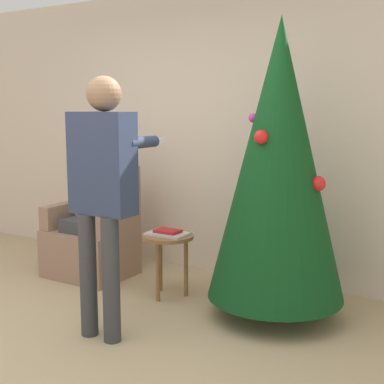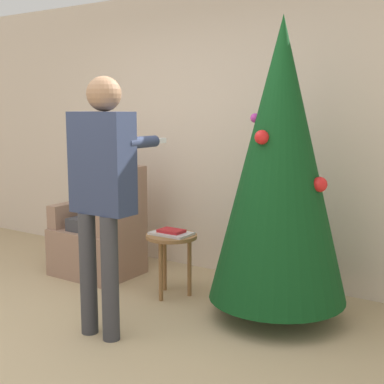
{
  "view_description": "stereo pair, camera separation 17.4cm",
  "coord_description": "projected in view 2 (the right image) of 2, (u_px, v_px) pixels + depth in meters",
  "views": [
    {
      "loc": [
        2.54,
        -2.26,
        1.6
      ],
      "look_at": [
        0.6,
        0.93,
        1.0
      ],
      "focal_mm": 50.0,
      "sensor_mm": 36.0,
      "label": 1
    },
    {
      "loc": [
        2.68,
        -2.16,
        1.6
      ],
      "look_at": [
        0.6,
        0.93,
        1.0
      ],
      "focal_mm": 50.0,
      "sensor_mm": 36.0,
      "label": 2
    }
  ],
  "objects": [
    {
      "name": "armchair",
      "position": [
        100.0,
        236.0,
        5.16
      ],
      "size": [
        0.75,
        0.62,
        1.05
      ],
      "color": "#93705B",
      "rests_on": "ground_plane"
    },
    {
      "name": "christmas_tree",
      "position": [
        280.0,
        161.0,
        3.92
      ],
      "size": [
        1.03,
        1.03,
        2.25
      ],
      "color": "brown",
      "rests_on": "ground_plane"
    },
    {
      "name": "ground_plane",
      "position": [
        37.0,
        353.0,
        3.5
      ],
      "size": [
        14.0,
        14.0,
        0.0
      ],
      "primitive_type": "plane",
      "color": "tan"
    },
    {
      "name": "book",
      "position": [
        171.0,
        231.0,
        4.49
      ],
      "size": [
        0.21,
        0.14,
        0.02
      ],
      "color": "#B21E23",
      "rests_on": "laptop"
    },
    {
      "name": "laptop",
      "position": [
        171.0,
        233.0,
        4.5
      ],
      "size": [
        0.34,
        0.23,
        0.02
      ],
      "color": "silver",
      "rests_on": "side_stool"
    },
    {
      "name": "person_standing",
      "position": [
        102.0,
        181.0,
        3.65
      ],
      "size": [
        0.47,
        0.57,
        1.8
      ],
      "color": "#38383D",
      "rests_on": "ground_plane"
    },
    {
      "name": "wall_back",
      "position": [
        216.0,
        133.0,
        5.12
      ],
      "size": [
        8.0,
        0.06,
        2.7
      ],
      "color": "beige",
      "rests_on": "ground_plane"
    },
    {
      "name": "person_seated",
      "position": [
        97.0,
        202.0,
        5.08
      ],
      "size": [
        0.36,
        0.46,
        1.27
      ],
      "color": "#38383D",
      "rests_on": "ground_plane"
    },
    {
      "name": "side_stool",
      "position": [
        171.0,
        244.0,
        4.51
      ],
      "size": [
        0.43,
        0.43,
        0.53
      ],
      "color": "olive",
      "rests_on": "ground_plane"
    }
  ]
}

